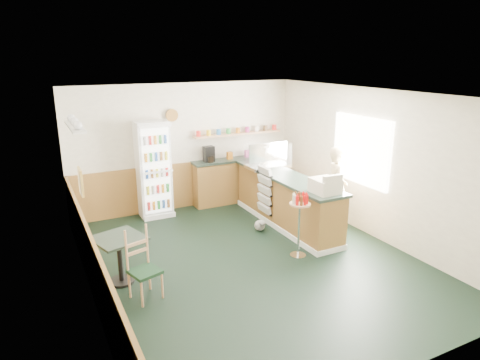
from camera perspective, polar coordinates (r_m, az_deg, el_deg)
ground at (r=7.17m, az=1.49°, el=-10.66°), size 6.00×6.00×0.00m
room_envelope at (r=7.15m, az=-2.80°, el=2.34°), size 5.04×6.02×2.72m
service_counter at (r=8.48m, az=6.12°, el=-2.99°), size 0.68×3.01×1.01m
back_counter at (r=9.80m, az=-0.12°, el=0.34°), size 2.24×0.42×1.69m
drinks_fridge at (r=8.94m, az=-11.42°, el=1.37°), size 0.65×0.54×1.99m
display_case at (r=8.83m, az=3.78°, el=3.29°), size 0.89×0.47×0.51m
cash_register at (r=7.35m, az=11.28°, el=-0.75°), size 0.42×0.44×0.24m
shopkeeper at (r=8.26m, az=12.78°, el=-1.20°), size 0.58×0.66×1.64m
condiment_stand at (r=7.08m, az=7.96°, el=-4.50°), size 0.35×0.35×1.09m
newspaper_rack at (r=8.40m, az=3.30°, el=-1.38°), size 0.09×0.48×0.95m
cafe_table at (r=6.55m, az=-15.79°, el=-9.07°), size 0.83×0.83×0.73m
cafe_chair at (r=6.13m, az=-12.82°, el=-10.49°), size 0.47×0.47×1.01m
dog_doorstop at (r=8.25m, az=2.71°, el=-6.02°), size 0.21×0.27×0.25m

